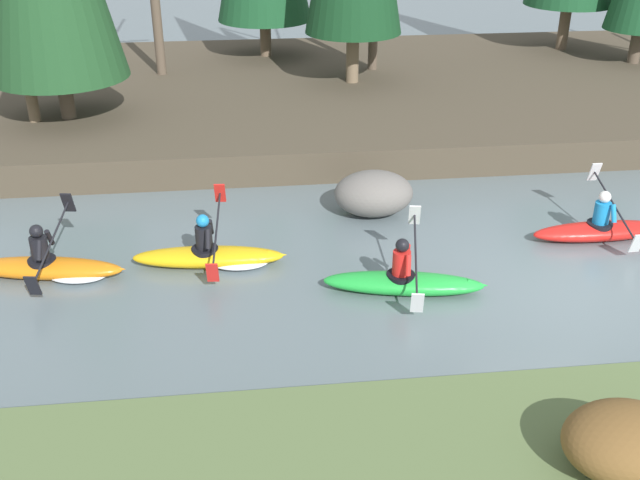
{
  "coord_description": "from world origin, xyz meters",
  "views": [
    {
      "loc": [
        -5.36,
        -10.31,
        6.57
      ],
      "look_at": [
        -4.01,
        1.32,
        0.55
      ],
      "focal_mm": 42.0,
      "sensor_mm": 36.0,
      "label": 1
    }
  ],
  "objects_px": {
    "kayaker_trailing": "(215,255)",
    "boulder_midstream": "(374,193)",
    "kayaker_lead": "(602,229)",
    "kayaker_middle": "(405,281)",
    "kayaker_far_back": "(52,267)"
  },
  "relations": [
    {
      "from": "kayaker_lead",
      "to": "boulder_midstream",
      "type": "bearing_deg",
      "value": 157.66
    },
    {
      "from": "kayaker_middle",
      "to": "kayaker_trailing",
      "type": "xyz_separation_m",
      "value": [
        -3.19,
        1.31,
        -0.02
      ]
    },
    {
      "from": "kayaker_middle",
      "to": "boulder_midstream",
      "type": "height_order",
      "value": "kayaker_middle"
    },
    {
      "from": "kayaker_lead",
      "to": "kayaker_trailing",
      "type": "bearing_deg",
      "value": -179.45
    },
    {
      "from": "kayaker_lead",
      "to": "kayaker_trailing",
      "type": "relative_size",
      "value": 0.99
    },
    {
      "from": "kayaker_middle",
      "to": "kayaker_trailing",
      "type": "height_order",
      "value": "same"
    },
    {
      "from": "kayaker_trailing",
      "to": "boulder_midstream",
      "type": "relative_size",
      "value": 1.73
    },
    {
      "from": "kayaker_lead",
      "to": "kayaker_middle",
      "type": "distance_m",
      "value": 4.45
    },
    {
      "from": "kayaker_lead",
      "to": "kayaker_far_back",
      "type": "relative_size",
      "value": 0.99
    },
    {
      "from": "boulder_midstream",
      "to": "kayaker_far_back",
      "type": "bearing_deg",
      "value": -162.32
    },
    {
      "from": "kayaker_lead",
      "to": "kayaker_trailing",
      "type": "height_order",
      "value": "same"
    },
    {
      "from": "kayaker_lead",
      "to": "boulder_midstream",
      "type": "relative_size",
      "value": 1.72
    },
    {
      "from": "boulder_midstream",
      "to": "kayaker_trailing",
      "type": "bearing_deg",
      "value": -150.46
    },
    {
      "from": "kayaker_far_back",
      "to": "kayaker_middle",
      "type": "bearing_deg",
      "value": -1.97
    },
    {
      "from": "kayaker_trailing",
      "to": "boulder_midstream",
      "type": "xyz_separation_m",
      "value": [
        3.21,
        1.82,
        0.26
      ]
    }
  ]
}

